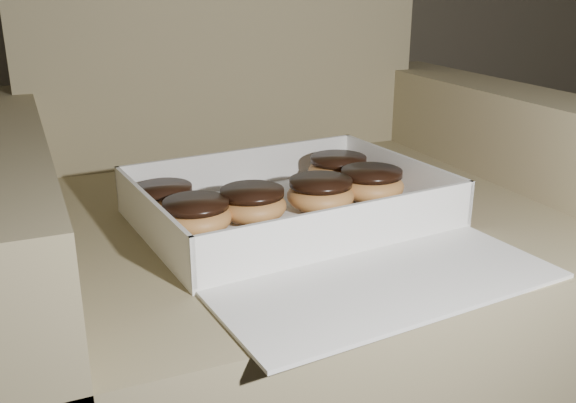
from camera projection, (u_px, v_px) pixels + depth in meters
The scene contains 13 objects.
armchair at pixel (281, 266), 1.09m from camera, with size 0.96×0.81×1.00m.
bakery_box at pixel (305, 220), 0.89m from camera, with size 0.46×0.52×0.07m.
donut_a at pixel (164, 199), 0.92m from camera, with size 0.09×0.09×0.04m.
donut_b at pixel (252, 204), 0.89m from camera, with size 0.10×0.10×0.05m.
donut_c at pixel (196, 216), 0.85m from camera, with size 0.09×0.09×0.05m.
donut_d at pixel (338, 170), 1.05m from camera, with size 0.10×0.10×0.05m.
donut_e at pixel (321, 194), 0.93m from camera, with size 0.10×0.10×0.05m.
donut_f at pixel (371, 184), 0.98m from camera, with size 0.10×0.10×0.05m.
crumb_a at pixel (251, 234), 0.85m from camera, with size 0.01×0.01×0.00m, color black.
crumb_b at pixel (193, 256), 0.79m from camera, with size 0.01×0.01×0.00m, color black.
crumb_c at pixel (421, 223), 0.89m from camera, with size 0.01×0.01×0.00m, color black.
crumb_d at pixel (287, 255), 0.79m from camera, with size 0.01×0.01×0.00m, color black.
crumb_e at pixel (325, 240), 0.83m from camera, with size 0.01×0.01×0.00m, color black.
Camera 1 is at (-0.43, 0.19, 0.78)m, focal length 40.00 mm.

